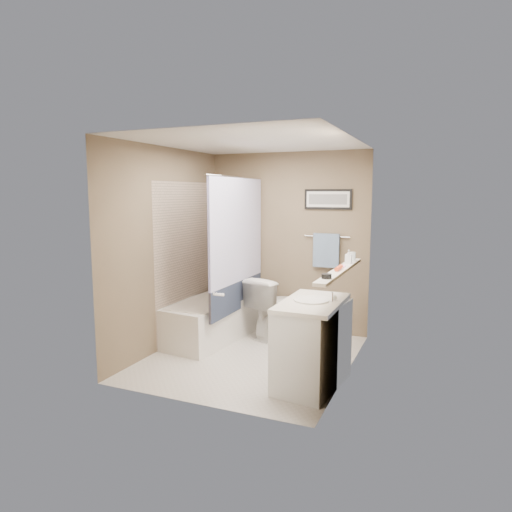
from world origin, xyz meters
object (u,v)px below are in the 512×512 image
at_px(bathtub, 212,319).
at_px(hair_brush_front, 339,268).
at_px(toilet, 275,306).
at_px(soap_bottle, 349,257).
at_px(glass_jar, 352,257).
at_px(vanity, 312,345).
at_px(candle_bowl_near, 326,276).

bearing_deg(bathtub, hair_brush_front, -14.29).
xyz_separation_m(toilet, soap_bottle, (1.06, -0.61, 0.79)).
height_order(glass_jar, soap_bottle, soap_bottle).
distance_m(vanity, hair_brush_front, 0.79).
bearing_deg(hair_brush_front, candle_bowl_near, -90.00).
bearing_deg(soap_bottle, candle_bowl_near, -90.00).
xyz_separation_m(candle_bowl_near, soap_bottle, (0.00, 0.94, 0.05)).
relative_size(bathtub, toilet, 1.89).
relative_size(candle_bowl_near, soap_bottle, 0.62).
bearing_deg(candle_bowl_near, soap_bottle, 90.00).
xyz_separation_m(toilet, candle_bowl_near, (1.06, -1.55, 0.74)).
distance_m(toilet, glass_jar, 1.38).
relative_size(bathtub, vanity, 1.67).
bearing_deg(toilet, candle_bowl_near, 141.43).
height_order(hair_brush_front, soap_bottle, soap_bottle).
xyz_separation_m(bathtub, candle_bowl_near, (1.79, -1.16, 0.89)).
bearing_deg(toilet, vanity, 140.99).
height_order(vanity, glass_jar, glass_jar).
height_order(bathtub, soap_bottle, soap_bottle).
bearing_deg(candle_bowl_near, hair_brush_front, 90.00).
bearing_deg(glass_jar, candle_bowl_near, -90.00).
height_order(candle_bowl_near, hair_brush_front, hair_brush_front).
xyz_separation_m(candle_bowl_near, hair_brush_front, (0.00, 0.48, 0.00)).
bearing_deg(vanity, hair_brush_front, 57.57).
bearing_deg(soap_bottle, bathtub, 172.93).
distance_m(toilet, soap_bottle, 1.46).
bearing_deg(toilet, soap_bottle, 167.24).
distance_m(candle_bowl_near, soap_bottle, 0.94).
relative_size(bathtub, hair_brush_front, 6.82).
bearing_deg(vanity, bathtub, 156.36).
height_order(toilet, soap_bottle, soap_bottle).
relative_size(hair_brush_front, glass_jar, 2.20).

